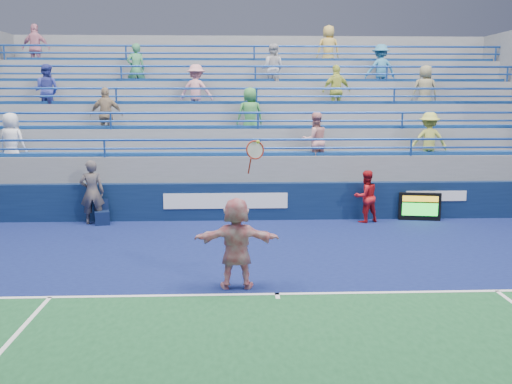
{
  "coord_description": "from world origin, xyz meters",
  "views": [
    {
      "loc": [
        -0.8,
        -9.95,
        3.58
      ],
      "look_at": [
        -0.28,
        2.5,
        1.5
      ],
      "focal_mm": 40.0,
      "sensor_mm": 36.0,
      "label": 1
    }
  ],
  "objects_px": {
    "line_judge": "(92,192)",
    "judge_chair": "(102,217)",
    "serve_speed_board": "(420,207)",
    "ball_girl": "(366,197)",
    "tennis_player": "(237,243)"
  },
  "relations": [
    {
      "from": "line_judge",
      "to": "judge_chair",
      "type": "bearing_deg",
      "value": 155.68
    },
    {
      "from": "serve_speed_board",
      "to": "line_judge",
      "type": "distance_m",
      "value": 9.45
    },
    {
      "from": "ball_girl",
      "to": "tennis_player",
      "type": "bearing_deg",
      "value": 36.54
    },
    {
      "from": "judge_chair",
      "to": "line_judge",
      "type": "xyz_separation_m",
      "value": [
        -0.27,
        0.08,
        0.69
      ]
    },
    {
      "from": "judge_chair",
      "to": "tennis_player",
      "type": "distance_m",
      "value": 6.75
    },
    {
      "from": "judge_chair",
      "to": "ball_girl",
      "type": "distance_m",
      "value": 7.54
    },
    {
      "from": "serve_speed_board",
      "to": "tennis_player",
      "type": "relative_size",
      "value": 0.43
    },
    {
      "from": "serve_speed_board",
      "to": "line_judge",
      "type": "xyz_separation_m",
      "value": [
        -9.43,
        -0.07,
        0.5
      ]
    },
    {
      "from": "tennis_player",
      "to": "serve_speed_board",
      "type": "bearing_deg",
      "value": 46.69
    },
    {
      "from": "judge_chair",
      "to": "line_judge",
      "type": "relative_size",
      "value": 0.38
    },
    {
      "from": "serve_speed_board",
      "to": "judge_chair",
      "type": "distance_m",
      "value": 9.17
    },
    {
      "from": "judge_chair",
      "to": "serve_speed_board",
      "type": "bearing_deg",
      "value": 0.98
    },
    {
      "from": "line_judge",
      "to": "tennis_player",
      "type": "bearing_deg",
      "value": 118.25
    },
    {
      "from": "judge_chair",
      "to": "line_judge",
      "type": "bearing_deg",
      "value": 162.97
    },
    {
      "from": "ball_girl",
      "to": "line_judge",
      "type": "bearing_deg",
      "value": -20.06
    }
  ]
}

